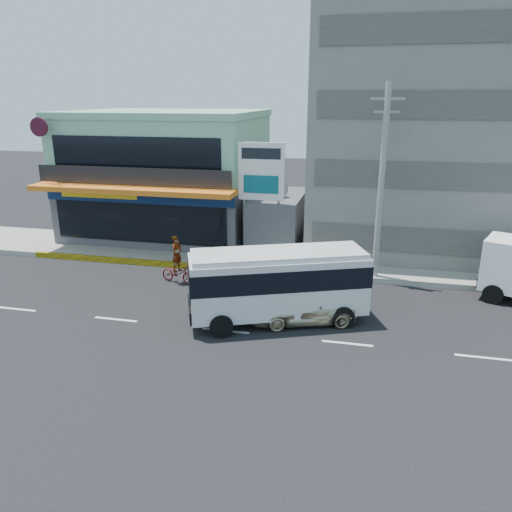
{
  "coord_description": "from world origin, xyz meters",
  "views": [
    {
      "loc": [
        5.41,
        -18.05,
        9.34
      ],
      "look_at": [
        0.48,
        3.54,
        2.2
      ],
      "focal_mm": 35.0,
      "sensor_mm": 36.0,
      "label": 1
    }
  ],
  "objects_px": {
    "utility_pole_near": "(381,184)",
    "sedan": "(303,305)",
    "concrete_building": "(450,136)",
    "billboard": "(261,178)",
    "motorcycle_rider": "(178,267)",
    "satellite_dish": "(276,196)",
    "minibus": "(278,280)",
    "shop_building": "(169,177)"
  },
  "relations": [
    {
      "from": "satellite_dish",
      "to": "billboard",
      "type": "bearing_deg",
      "value": -105.52
    },
    {
      "from": "billboard",
      "to": "motorcycle_rider",
      "type": "height_order",
      "value": "billboard"
    },
    {
      "from": "motorcycle_rider",
      "to": "sedan",
      "type": "bearing_deg",
      "value": -25.36
    },
    {
      "from": "concrete_building",
      "to": "utility_pole_near",
      "type": "xyz_separation_m",
      "value": [
        -4.0,
        -7.6,
        -1.85
      ]
    },
    {
      "from": "shop_building",
      "to": "motorcycle_rider",
      "type": "distance_m",
      "value": 10.41
    },
    {
      "from": "billboard",
      "to": "utility_pole_near",
      "type": "relative_size",
      "value": 0.69
    },
    {
      "from": "minibus",
      "to": "sedan",
      "type": "distance_m",
      "value": 1.55
    },
    {
      "from": "billboard",
      "to": "utility_pole_near",
      "type": "bearing_deg",
      "value": -15.48
    },
    {
      "from": "shop_building",
      "to": "satellite_dish",
      "type": "bearing_deg",
      "value": -20.21
    },
    {
      "from": "shop_building",
      "to": "motorcycle_rider",
      "type": "relative_size",
      "value": 4.91
    },
    {
      "from": "minibus",
      "to": "satellite_dish",
      "type": "bearing_deg",
      "value": 101.35
    },
    {
      "from": "utility_pole_near",
      "to": "motorcycle_rider",
      "type": "bearing_deg",
      "value": -165.82
    },
    {
      "from": "minibus",
      "to": "motorcycle_rider",
      "type": "height_order",
      "value": "minibus"
    },
    {
      "from": "shop_building",
      "to": "satellite_dish",
      "type": "xyz_separation_m",
      "value": [
        8.0,
        -2.95,
        -0.42
      ]
    },
    {
      "from": "concrete_building",
      "to": "billboard",
      "type": "distance_m",
      "value": 12.17
    },
    {
      "from": "satellite_dish",
      "to": "utility_pole_near",
      "type": "distance_m",
      "value": 7.17
    },
    {
      "from": "shop_building",
      "to": "satellite_dish",
      "type": "relative_size",
      "value": 8.27
    },
    {
      "from": "minibus",
      "to": "sedan",
      "type": "xyz_separation_m",
      "value": [
        1.09,
        0.06,
        -1.09
      ]
    },
    {
      "from": "concrete_building",
      "to": "motorcycle_rider",
      "type": "height_order",
      "value": "concrete_building"
    },
    {
      "from": "shop_building",
      "to": "satellite_dish",
      "type": "height_order",
      "value": "shop_building"
    },
    {
      "from": "concrete_building",
      "to": "sedan",
      "type": "relative_size",
      "value": 3.48
    },
    {
      "from": "utility_pole_near",
      "to": "shop_building",
      "type": "bearing_deg",
      "value": 154.94
    },
    {
      "from": "utility_pole_near",
      "to": "sedan",
      "type": "height_order",
      "value": "utility_pole_near"
    },
    {
      "from": "sedan",
      "to": "satellite_dish",
      "type": "bearing_deg",
      "value": -1.39
    },
    {
      "from": "satellite_dish",
      "to": "minibus",
      "type": "height_order",
      "value": "satellite_dish"
    },
    {
      "from": "concrete_building",
      "to": "sedan",
      "type": "distance_m",
      "value": 16.38
    },
    {
      "from": "minibus",
      "to": "concrete_building",
      "type": "bearing_deg",
      "value": 59.06
    },
    {
      "from": "satellite_dish",
      "to": "utility_pole_near",
      "type": "height_order",
      "value": "utility_pole_near"
    },
    {
      "from": "utility_pole_near",
      "to": "sedan",
      "type": "distance_m",
      "value": 7.89
    },
    {
      "from": "shop_building",
      "to": "sedan",
      "type": "distance_m",
      "value": 16.88
    },
    {
      "from": "shop_building",
      "to": "utility_pole_near",
      "type": "relative_size",
      "value": 1.24
    },
    {
      "from": "billboard",
      "to": "sedan",
      "type": "relative_size",
      "value": 1.5
    },
    {
      "from": "satellite_dish",
      "to": "shop_building",
      "type": "bearing_deg",
      "value": 159.79
    },
    {
      "from": "concrete_building",
      "to": "billboard",
      "type": "height_order",
      "value": "concrete_building"
    },
    {
      "from": "minibus",
      "to": "sedan",
      "type": "bearing_deg",
      "value": 2.88
    },
    {
      "from": "satellite_dish",
      "to": "utility_pole_near",
      "type": "bearing_deg",
      "value": -30.96
    },
    {
      "from": "shop_building",
      "to": "billboard",
      "type": "distance_m",
      "value": 8.92
    },
    {
      "from": "satellite_dish",
      "to": "concrete_building",
      "type": "bearing_deg",
      "value": 21.8
    },
    {
      "from": "billboard",
      "to": "sedan",
      "type": "distance_m",
      "value": 9.37
    },
    {
      "from": "minibus",
      "to": "motorcycle_rider",
      "type": "bearing_deg",
      "value": 150.27
    },
    {
      "from": "concrete_building",
      "to": "utility_pole_near",
      "type": "bearing_deg",
      "value": -117.76
    },
    {
      "from": "shop_building",
      "to": "concrete_building",
      "type": "distance_m",
      "value": 18.28
    }
  ]
}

